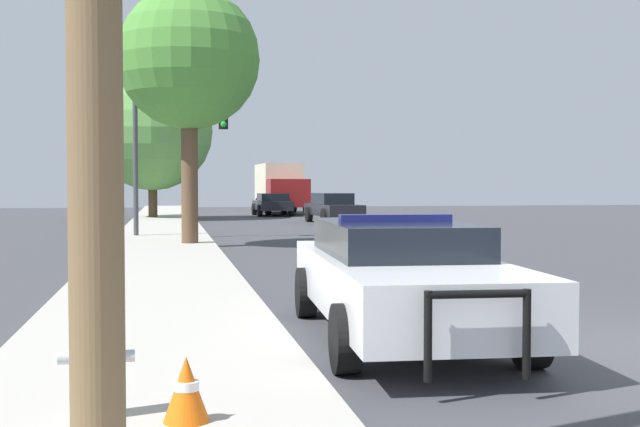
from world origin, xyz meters
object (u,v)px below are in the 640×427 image
object	(u,v)px
police_car	(399,275)
box_truck	(280,187)
traffic_light	(175,137)
car_background_distant	(272,204)
traffic_cone	(186,389)
car_background_oncoming	(333,207)
fire_hydrant	(97,353)
tree_sidewalk_mid	(189,60)
tree_sidewalk_far	(152,131)

from	to	relation	value
police_car	box_truck	size ratio (longest dim) A/B	0.77
traffic_light	car_background_distant	bearing A→B (deg)	73.13
box_truck	traffic_cone	world-z (taller)	box_truck
car_background_oncoming	traffic_light	bearing A→B (deg)	48.53
car_background_distant	fire_hydrant	bearing A→B (deg)	-100.11
car_background_oncoming	tree_sidewalk_mid	xyz separation A→B (m)	(-6.89, -13.26, 4.54)
box_truck	traffic_light	bearing A→B (deg)	72.41
box_truck	police_car	bearing A→B (deg)	82.89
fire_hydrant	box_truck	distance (m)	43.63
car_background_distant	tree_sidewalk_far	xyz separation A→B (m)	(-6.57, -3.71, 3.80)
traffic_cone	fire_hydrant	bearing A→B (deg)	159.04
tree_sidewalk_mid	fire_hydrant	bearing A→B (deg)	-93.76
police_car	fire_hydrant	bearing A→B (deg)	47.64
car_background_distant	tree_sidewalk_mid	world-z (taller)	tree_sidewalk_mid
traffic_light	box_truck	size ratio (longest dim) A/B	0.63
car_background_oncoming	tree_sidewalk_mid	distance (m)	15.62
car_background_distant	box_truck	xyz separation A→B (m)	(0.98, 3.81, 0.94)
fire_hydrant	car_background_oncoming	world-z (taller)	car_background_oncoming
police_car	box_truck	bearing A→B (deg)	-92.73
traffic_light	tree_sidewalk_mid	distance (m)	4.20
box_truck	fire_hydrant	bearing A→B (deg)	79.20
traffic_cone	traffic_light	bearing A→B (deg)	89.65
tree_sidewalk_far	traffic_cone	bearing A→B (deg)	-88.64
tree_sidewalk_far	police_car	bearing A→B (deg)	-84.05
police_car	fire_hydrant	world-z (taller)	police_car
tree_sidewalk_far	car_background_oncoming	bearing A→B (deg)	-32.10
fire_hydrant	car_background_distant	xyz separation A→B (m)	(6.34, 39.18, 0.10)
box_truck	tree_sidewalk_mid	xyz separation A→B (m)	(-6.20, -25.95, 3.65)
fire_hydrant	tree_sidewalk_mid	xyz separation A→B (m)	(1.12, 17.05, 4.69)
traffic_light	tree_sidewalk_far	world-z (taller)	tree_sidewalk_far
tree_sidewalk_mid	traffic_cone	size ratio (longest dim) A/B	15.63
box_truck	car_background_distant	bearing A→B (deg)	74.42
police_car	traffic_light	size ratio (longest dim) A/B	1.21
fire_hydrant	box_truck	world-z (taller)	box_truck
tree_sidewalk_far	tree_sidewalk_mid	world-z (taller)	tree_sidewalk_far
traffic_light	car_background_distant	xyz separation A→B (m)	(5.59, 18.44, -2.63)
police_car	car_background_oncoming	distance (m)	27.65
fire_hydrant	car_background_distant	world-z (taller)	car_background_distant
tree_sidewalk_far	traffic_cone	world-z (taller)	tree_sidewalk_far
traffic_light	tree_sidewalk_far	distance (m)	14.81
car_background_oncoming	tree_sidewalk_mid	bearing A→B (deg)	58.27
car_background_oncoming	tree_sidewalk_far	distance (m)	10.42
tree_sidewalk_far	tree_sidewalk_mid	bearing A→B (deg)	-85.83
car_background_oncoming	traffic_cone	size ratio (longest dim) A/B	10.25
fire_hydrant	tree_sidewalk_far	xyz separation A→B (m)	(-0.22, 35.48, 3.90)
police_car	car_background_distant	bearing A→B (deg)	-91.81
police_car	tree_sidewalk_mid	size ratio (longest dim) A/B	0.76
tree_sidewalk_mid	traffic_cone	bearing A→B (deg)	-91.65
fire_hydrant	traffic_cone	bearing A→B (deg)	-20.96
police_car	traffic_light	bearing A→B (deg)	-79.02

